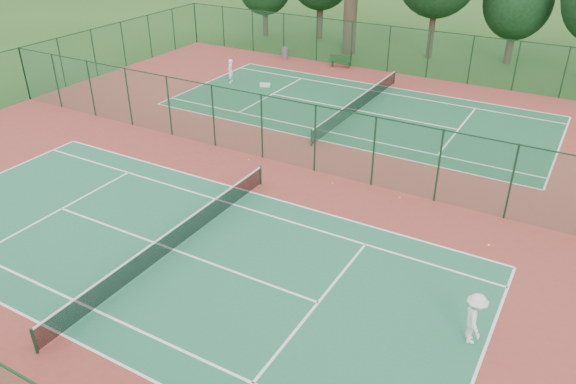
% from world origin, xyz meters
% --- Properties ---
extents(ground, '(120.00, 120.00, 0.00)m').
position_xyz_m(ground, '(0.00, 0.00, 0.00)').
color(ground, '#234B17').
rests_on(ground, ground).
extents(red_pad, '(40.00, 36.00, 0.01)m').
position_xyz_m(red_pad, '(0.00, 0.00, 0.01)').
color(red_pad, maroon).
rests_on(red_pad, ground).
extents(court_near, '(23.77, 10.97, 0.01)m').
position_xyz_m(court_near, '(0.00, -9.00, 0.01)').
color(court_near, '#1F6443').
rests_on(court_near, red_pad).
extents(court_far, '(23.77, 10.97, 0.01)m').
position_xyz_m(court_far, '(0.00, 9.00, 0.01)').
color(court_far, '#1B5634').
rests_on(court_far, red_pad).
extents(fence_north, '(40.00, 0.09, 3.50)m').
position_xyz_m(fence_north, '(0.00, 18.00, 1.76)').
color(fence_north, '#184A28').
rests_on(fence_north, ground).
extents(fence_west, '(0.09, 36.00, 3.50)m').
position_xyz_m(fence_west, '(-20.00, 0.00, 1.76)').
color(fence_west, '#1B532D').
rests_on(fence_west, ground).
extents(fence_divider, '(40.00, 0.09, 3.50)m').
position_xyz_m(fence_divider, '(0.00, 0.00, 1.76)').
color(fence_divider, '#1A5032').
rests_on(fence_divider, ground).
extents(tennis_net_near, '(0.10, 12.90, 0.97)m').
position_xyz_m(tennis_net_near, '(0.00, -9.00, 0.54)').
color(tennis_net_near, '#14371F').
rests_on(tennis_net_near, ground).
extents(tennis_net_far, '(0.10, 12.90, 0.97)m').
position_xyz_m(tennis_net_far, '(0.00, 9.00, 0.54)').
color(tennis_net_far, '#133521').
rests_on(tennis_net_far, ground).
extents(player_near, '(1.08, 1.32, 1.78)m').
position_xyz_m(player_near, '(11.38, -8.22, 0.91)').
color(player_near, silver).
rests_on(player_near, court_near).
extents(player_far, '(0.60, 0.73, 1.71)m').
position_xyz_m(player_far, '(-10.38, 9.69, 0.87)').
color(player_far, white).
rests_on(player_far, court_far).
extents(trash_bin, '(0.65, 0.65, 0.96)m').
position_xyz_m(trash_bin, '(-10.16, 17.13, 0.49)').
color(trash_bin, slate).
rests_on(trash_bin, red_pad).
extents(bench, '(1.72, 0.79, 1.02)m').
position_xyz_m(bench, '(-5.16, 17.20, 0.54)').
color(bench, '#123416').
rests_on(bench, red_pad).
extents(kit_bag, '(0.76, 0.50, 0.27)m').
position_xyz_m(kit_bag, '(-7.70, 10.11, 0.14)').
color(kit_bag, silver).
rests_on(kit_bag, red_pad).
extents(stray_ball_a, '(0.07, 0.07, 0.07)m').
position_xyz_m(stray_ball_a, '(6.28, -0.56, 0.05)').
color(stray_ball_a, '#B8CB2F').
rests_on(stray_ball_a, red_pad).
extents(stray_ball_b, '(0.07, 0.07, 0.07)m').
position_xyz_m(stray_ball_b, '(2.96, -0.84, 0.05)').
color(stray_ball_b, '#ADC92E').
rests_on(stray_ball_b, red_pad).
extents(stray_ball_c, '(0.06, 0.06, 0.06)m').
position_xyz_m(stray_ball_c, '(-1.98, -0.63, 0.04)').
color(stray_ball_c, '#F1F238').
rests_on(stray_ball_c, red_pad).
extents(evergreen_row, '(39.00, 5.00, 12.00)m').
position_xyz_m(evergreen_row, '(0.50, 24.25, 0.00)').
color(evergreen_row, black).
rests_on(evergreen_row, ground).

